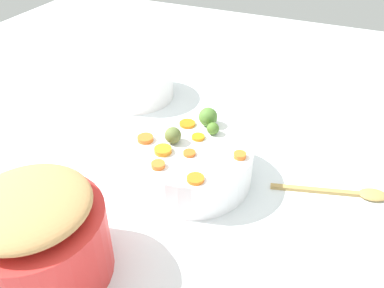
{
  "coord_description": "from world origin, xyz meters",
  "views": [
    {
      "loc": [
        0.3,
        -0.65,
        0.62
      ],
      "look_at": [
        0.02,
        -0.0,
        0.12
      ],
      "focal_mm": 37.88,
      "sensor_mm": 36.0,
      "label": 1
    }
  ],
  "objects": [
    {
      "name": "casserole_dish",
      "position": [
        -0.3,
        0.29,
        0.07
      ],
      "size": [
        0.23,
        0.23,
        0.1
      ],
      "primitive_type": "cylinder",
      "color": "white",
      "rests_on": "tabletop"
    },
    {
      "name": "carrot_slice_3",
      "position": [
        0.12,
        0.01,
        0.11
      ],
      "size": [
        0.03,
        0.03,
        0.01
      ],
      "primitive_type": "cylinder",
      "rotation": [
        0.0,
        0.0,
        3.32
      ],
      "color": "orange",
      "rests_on": "serving_bowl_carrots"
    },
    {
      "name": "carrot_slice_2",
      "position": [
        0.02,
        -0.03,
        0.11
      ],
      "size": [
        0.04,
        0.04,
        0.01
      ],
      "primitive_type": "cylinder",
      "rotation": [
        0.0,
        0.0,
        2.58
      ],
      "color": "orange",
      "rests_on": "serving_bowl_carrots"
    },
    {
      "name": "carrot_slice_6",
      "position": [
        -0.03,
        0.08,
        0.11
      ],
      "size": [
        0.05,
        0.05,
        0.01
      ],
      "primitive_type": "cylinder",
      "rotation": [
        0.0,
        0.0,
        0.36
      ],
      "color": "orange",
      "rests_on": "serving_bowl_carrots"
    },
    {
      "name": "carrot_slice_7",
      "position": [
        -0.03,
        -0.04,
        0.11
      ],
      "size": [
        0.05,
        0.05,
        0.01
      ],
      "primitive_type": "cylinder",
      "rotation": [
        0.0,
        0.0,
        5.48
      ],
      "color": "orange",
      "rests_on": "serving_bowl_carrots"
    },
    {
      "name": "carrot_slice_4",
      "position": [
        -0.09,
        -0.02,
        0.11
      ],
      "size": [
        0.05,
        0.05,
        0.01
      ],
      "primitive_type": "cylinder",
      "rotation": [
        0.0,
        0.0,
        1.99
      ],
      "color": "orange",
      "rests_on": "serving_bowl_carrots"
    },
    {
      "name": "brussels_sprout_0",
      "position": [
        -0.03,
        -0.0,
        0.13
      ],
      "size": [
        0.04,
        0.04,
        0.04
      ],
      "primitive_type": "sphere",
      "color": "olive",
      "rests_on": "serving_bowl_carrots"
    },
    {
      "name": "brussels_sprout_1",
      "position": [
        0.04,
        0.07,
        0.12
      ],
      "size": [
        0.03,
        0.03,
        0.03
      ],
      "primitive_type": "sphere",
      "color": "#4D7B2A",
      "rests_on": "serving_bowl_carrots"
    },
    {
      "name": "carrot_slice_5",
      "position": [
        0.07,
        -0.1,
        0.11
      ],
      "size": [
        0.05,
        0.05,
        0.01
      ],
      "primitive_type": "cylinder",
      "rotation": [
        0.0,
        0.0,
        5.6
      ],
      "color": "orange",
      "rests_on": "serving_bowl_carrots"
    },
    {
      "name": "metal_pot",
      "position": [
        -0.12,
        -0.33,
        0.09
      ],
      "size": [
        0.23,
        0.23,
        0.14
      ],
      "primitive_type": "cylinder",
      "color": "red",
      "rests_on": "tabletop"
    },
    {
      "name": "stuffing_mound",
      "position": [
        -0.12,
        -0.33,
        0.18
      ],
      "size": [
        0.2,
        0.2,
        0.05
      ],
      "primitive_type": "ellipsoid",
      "color": "tan",
      "rests_on": "metal_pot"
    },
    {
      "name": "carrot_slice_0",
      "position": [
        0.01,
        0.04,
        0.11
      ],
      "size": [
        0.04,
        0.04,
        0.01
      ],
      "primitive_type": "cylinder",
      "rotation": [
        0.0,
        0.0,
        4.43
      ],
      "color": "orange",
      "rests_on": "serving_bowl_carrots"
    },
    {
      "name": "carrot_slice_1",
      "position": [
        -0.02,
        -0.09,
        0.11
      ],
      "size": [
        0.03,
        0.03,
        0.01
      ],
      "primitive_type": "cylinder",
      "rotation": [
        0.0,
        0.0,
        1.83
      ],
      "color": "orange",
      "rests_on": "serving_bowl_carrots"
    },
    {
      "name": "wooden_spoon",
      "position": [
        0.35,
        0.09,
        0.03
      ],
      "size": [
        0.25,
        0.09,
        0.01
      ],
      "color": "tan",
      "rests_on": "tabletop"
    },
    {
      "name": "tabletop",
      "position": [
        0.0,
        0.0,
        0.01
      ],
      "size": [
        2.4,
        2.4,
        0.02
      ],
      "primitive_type": "cube",
      "color": "white",
      "rests_on": "ground"
    },
    {
      "name": "brussels_sprout_2",
      "position": [
        0.01,
        0.1,
        0.13
      ],
      "size": [
        0.04,
        0.04,
        0.04
      ],
      "primitive_type": "sphere",
      "color": "#508032",
      "rests_on": "serving_bowl_carrots"
    },
    {
      "name": "serving_bowl_carrots",
      "position": [
        0.02,
        -0.0,
        0.06
      ],
      "size": [
        0.27,
        0.27,
        0.09
      ],
      "primitive_type": "cylinder",
      "color": "white",
      "rests_on": "tabletop"
    }
  ]
}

